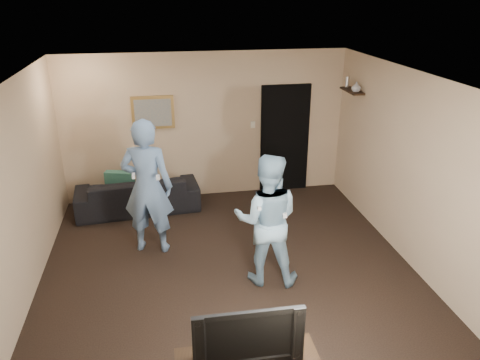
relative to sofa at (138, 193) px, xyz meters
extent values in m
plane|color=black|center=(1.25, -2.04, -0.30)|extent=(5.00, 5.00, 0.00)
cube|color=silver|center=(1.25, -2.04, 2.30)|extent=(5.00, 5.00, 0.04)
cube|color=tan|center=(1.25, 0.46, 1.00)|extent=(5.00, 0.04, 2.60)
cube|color=tan|center=(1.25, -4.54, 1.00)|extent=(5.00, 0.04, 2.60)
cube|color=tan|center=(-1.25, -2.04, 1.00)|extent=(0.04, 5.00, 2.60)
cube|color=tan|center=(3.75, -2.04, 1.00)|extent=(0.04, 5.00, 2.60)
imported|color=black|center=(0.00, 0.00, 0.00)|extent=(2.13, 0.98, 0.60)
cube|color=#1B5349|center=(-0.27, 0.00, 0.18)|extent=(0.50, 0.26, 0.48)
cube|color=olive|center=(0.35, 0.43, 1.30)|extent=(0.72, 0.05, 0.57)
cube|color=slate|center=(0.35, 0.41, 1.30)|extent=(0.62, 0.01, 0.47)
cube|color=black|center=(2.70, 0.43, 0.70)|extent=(0.90, 0.06, 2.00)
cube|color=silver|center=(2.10, 0.43, 1.00)|extent=(0.08, 0.02, 0.12)
cube|color=black|center=(3.64, -0.24, 1.69)|extent=(0.20, 0.60, 0.03)
imported|color=silver|center=(3.64, -0.39, 1.78)|extent=(0.20, 0.20, 0.16)
cylinder|color=silver|center=(3.64, 0.00, 1.79)|extent=(0.06, 0.06, 0.18)
imported|color=black|center=(1.08, -4.29, 0.46)|extent=(0.99, 0.14, 0.57)
imported|color=#698CB6|center=(0.22, -1.38, 0.69)|extent=(0.81, 0.63, 1.98)
cube|color=white|center=(0.06, -1.60, 0.95)|extent=(0.04, 0.14, 0.04)
cube|color=white|center=(0.38, -1.60, 0.91)|extent=(0.05, 0.09, 0.05)
imported|color=#92BCD5|center=(1.70, -2.43, 0.57)|extent=(0.99, 0.86, 1.74)
cube|color=white|center=(1.54, -2.65, 0.87)|extent=(0.04, 0.14, 0.04)
cube|color=white|center=(1.86, -2.65, 0.74)|extent=(0.05, 0.09, 0.05)
camera|label=1|loc=(0.44, -7.54, 3.28)|focal=35.00mm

